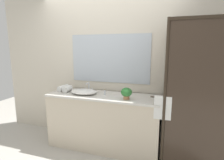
{
  "coord_description": "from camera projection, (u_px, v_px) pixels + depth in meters",
  "views": [
    {
      "loc": [
        0.99,
        -2.56,
        1.64
      ],
      "look_at": [
        0.15,
        0.0,
        1.15
      ],
      "focal_mm": 28.35,
      "sensor_mm": 36.0,
      "label": 1
    }
  ],
  "objects": [
    {
      "name": "ground_plane",
      "position": [
        104.0,
        146.0,
        2.99
      ],
      "size": [
        8.0,
        8.0,
        0.0
      ],
      "primitive_type": "plane",
      "color": "#B7B2A8"
    },
    {
      "name": "sink_basin",
      "position": [
        84.0,
        92.0,
        2.89
      ],
      "size": [
        0.44,
        0.32,
        0.07
      ],
      "primitive_type": "ellipsoid",
      "color": "white",
      "rests_on": "vanity_cabinet"
    },
    {
      "name": "rolled_towel_near_edge",
      "position": [
        63.0,
        88.0,
        3.09
      ],
      "size": [
        0.13,
        0.23,
        0.1
      ],
      "primitive_type": "cylinder",
      "rotation": [
        1.57,
        0.0,
        -0.18
      ],
      "color": "white",
      "rests_on": "vanity_cabinet"
    },
    {
      "name": "potted_plant",
      "position": [
        126.0,
        93.0,
        2.57
      ],
      "size": [
        0.16,
        0.16,
        0.17
      ],
      "color": "#B77A51",
      "rests_on": "vanity_cabinet"
    },
    {
      "name": "shower_enclosure",
      "position": [
        192.0,
        97.0,
        2.24
      ],
      "size": [
        1.2,
        0.59,
        2.0
      ],
      "color": "#2D2319",
      "rests_on": "ground_plane"
    },
    {
      "name": "wall_back_with_mirror",
      "position": [
        110.0,
        68.0,
        3.08
      ],
      "size": [
        4.4,
        0.06,
        2.6
      ],
      "color": "beige",
      "rests_on": "ground_plane"
    },
    {
      "name": "vanity_cabinet",
      "position": [
        104.0,
        121.0,
        2.92
      ],
      "size": [
        1.8,
        0.58,
        0.9
      ],
      "color": "beige",
      "rests_on": "ground_plane"
    },
    {
      "name": "amenity_bottle_body_wash",
      "position": [
        124.0,
        94.0,
        2.72
      ],
      "size": [
        0.03,
        0.03,
        0.09
      ],
      "color": "white",
      "rests_on": "vanity_cabinet"
    },
    {
      "name": "amenity_bottle_conditioner",
      "position": [
        105.0,
        92.0,
        2.83
      ],
      "size": [
        0.03,
        0.03,
        0.09
      ],
      "color": "silver",
      "rests_on": "vanity_cabinet"
    },
    {
      "name": "rolled_towel_middle",
      "position": [
        68.0,
        89.0,
        3.02
      ],
      "size": [
        0.12,
        0.21,
        0.1
      ],
      "primitive_type": "cylinder",
      "rotation": [
        1.57,
        0.0,
        0.09
      ],
      "color": "white",
      "rests_on": "vanity_cabinet"
    },
    {
      "name": "faucet",
      "position": [
        89.0,
        88.0,
        3.05
      ],
      "size": [
        0.17,
        0.13,
        0.16
      ],
      "color": "silver",
      "rests_on": "vanity_cabinet"
    }
  ]
}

